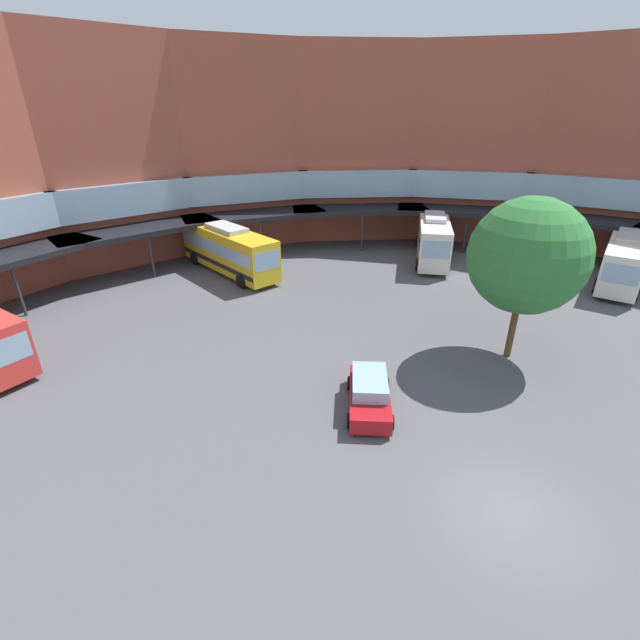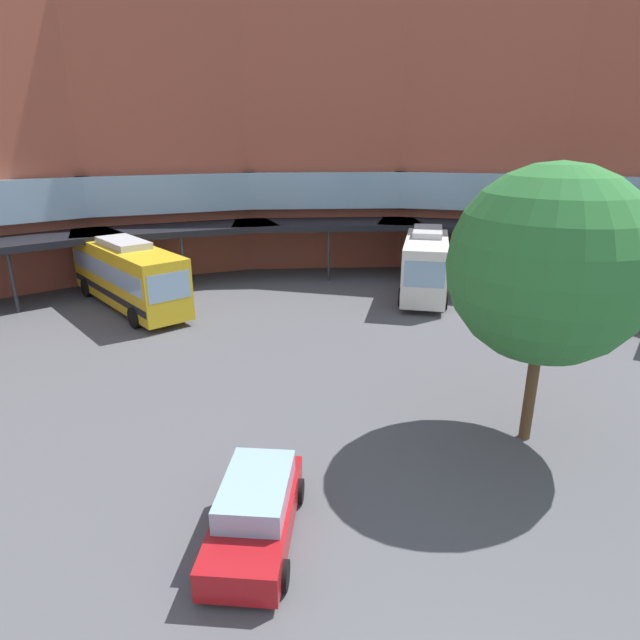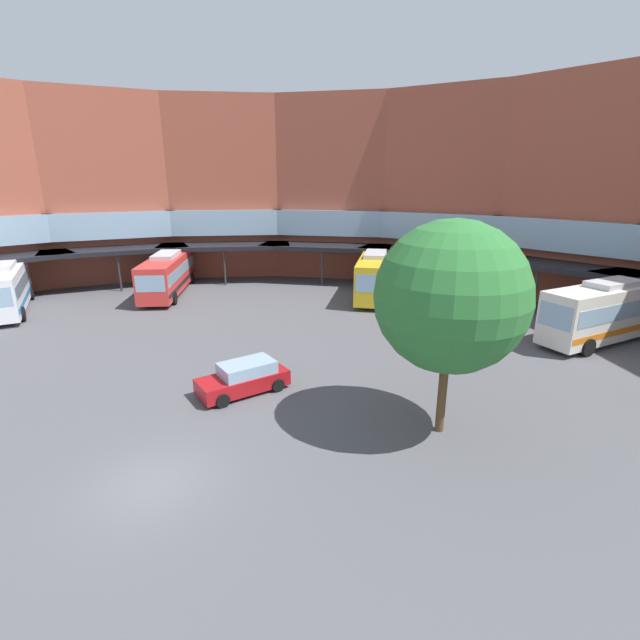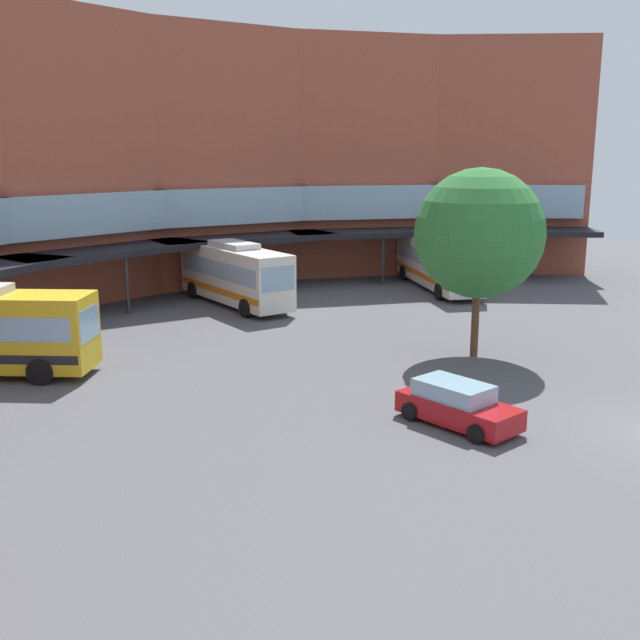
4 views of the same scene
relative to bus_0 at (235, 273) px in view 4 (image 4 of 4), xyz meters
name	(u,v)px [view 4 (image 4 of 4)]	position (x,y,z in m)	size (l,w,h in m)	color
station_building	(45,173)	(-14.09, 1.65, 6.50)	(80.53, 36.86, 17.91)	#9E4C38
bus_0	(235,273)	(0.00, 0.00, 0.00)	(7.85, 10.09, 3.99)	silver
bus_1	(438,262)	(10.44, -10.46, -0.09)	(11.17, 8.42, 3.80)	silver
parked_car	(457,405)	(-15.74, -17.30, -1.28)	(3.57, 4.74, 1.53)	#A51419
plaza_tree	(479,234)	(-6.36, -16.16, 3.76)	(5.95, 5.95, 8.77)	brown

